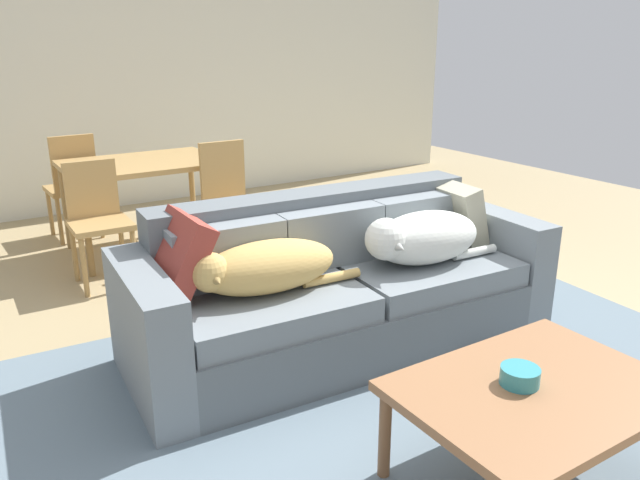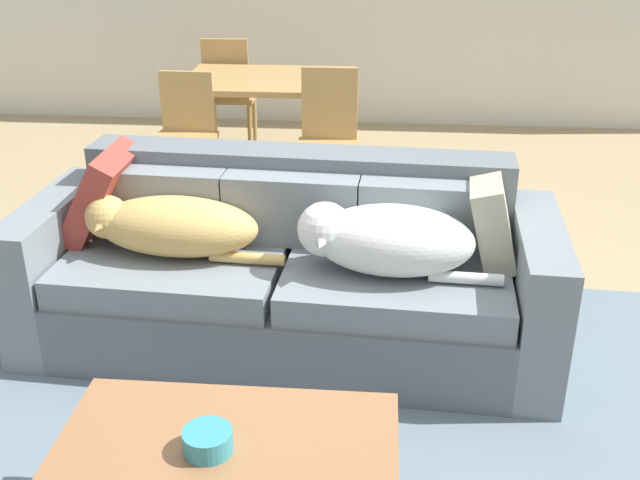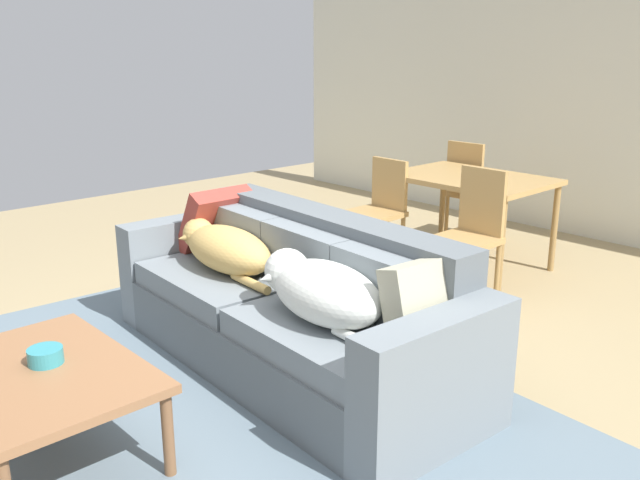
{
  "view_description": "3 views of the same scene",
  "coord_description": "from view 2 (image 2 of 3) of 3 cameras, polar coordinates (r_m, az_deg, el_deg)",
  "views": [
    {
      "loc": [
        -1.91,
        -2.51,
        1.71
      ],
      "look_at": [
        -0.2,
        0.19,
        0.65
      ],
      "focal_mm": 34.98,
      "sensor_mm": 36.0,
      "label": 1
    },
    {
      "loc": [
        0.33,
        -2.91,
        1.95
      ],
      "look_at": [
        0.09,
        -0.04,
        0.62
      ],
      "focal_mm": 42.76,
      "sensor_mm": 36.0,
      "label": 2
    },
    {
      "loc": [
        2.64,
        -2.12,
        1.78
      ],
      "look_at": [
        0.07,
        0.27,
        0.76
      ],
      "focal_mm": 38.45,
      "sensor_mm": 36.0,
      "label": 3
    }
  ],
  "objects": [
    {
      "name": "ground_plane",
      "position": [
        3.52,
        -1.42,
        -8.96
      ],
      "size": [
        10.0,
        10.0,
        0.0
      ],
      "primitive_type": "plane",
      "color": "tan"
    },
    {
      "name": "area_rug",
      "position": [
        3.12,
        -3.86,
        -13.83
      ],
      "size": [
        3.86,
        2.96,
        0.01
      ],
      "primitive_type": "cube",
      "rotation": [
        0.0,
        0.0,
        -0.06
      ],
      "color": "slate",
      "rests_on": "ground"
    },
    {
      "name": "couch",
      "position": [
        3.52,
        -2.32,
        -2.58
      ],
      "size": [
        2.44,
        1.04,
        0.85
      ],
      "rotation": [
        0.0,
        0.0,
        -0.06
      ],
      "color": "slate",
      "rests_on": "ground"
    },
    {
      "name": "dog_on_left_cushion",
      "position": [
        3.43,
        -11.16,
        1.06
      ],
      "size": [
        0.9,
        0.39,
        0.26
      ],
      "rotation": [
        0.0,
        0.0,
        -0.06
      ],
      "color": "tan",
      "rests_on": "couch"
    },
    {
      "name": "dog_on_right_cushion",
      "position": [
        3.2,
        4.77,
        0.08
      ],
      "size": [
        0.86,
        0.41,
        0.31
      ],
      "rotation": [
        0.0,
        0.0,
        -0.06
      ],
      "color": "silver",
      "rests_on": "couch"
    },
    {
      "name": "throw_pillow_by_left_arm",
      "position": [
        3.7,
        -16.1,
        3.35
      ],
      "size": [
        0.31,
        0.44,
        0.44
      ],
      "primitive_type": "cube",
      "rotation": [
        0.0,
        0.49,
        -0.01
      ],
      "color": "#94362D",
      "rests_on": "couch"
    },
    {
      "name": "throw_pillow_by_right_arm",
      "position": [
        3.41,
        12.81,
        1.42
      ],
      "size": [
        0.26,
        0.4,
        0.4
      ],
      "primitive_type": "cube",
      "rotation": [
        0.0,
        -0.25,
        -0.09
      ],
      "color": "#ADAA90",
      "rests_on": "couch"
    },
    {
      "name": "coffee_table",
      "position": [
        2.35,
        -7.38,
        -16.96
      ],
      "size": [
        1.03,
        0.75,
        0.44
      ],
      "color": "#93633F",
      "rests_on": "ground"
    },
    {
      "name": "bowl_on_coffee_table",
      "position": [
        2.35,
        -8.39,
        -14.65
      ],
      "size": [
        0.15,
        0.15,
        0.07
      ],
      "primitive_type": "cylinder",
      "color": "teal",
      "rests_on": "coffee_table"
    },
    {
      "name": "dining_table",
      "position": [
        5.54,
        -3.79,
        11.29
      ],
      "size": [
        1.2,
        0.86,
        0.74
      ],
      "color": "tan",
      "rests_on": "ground"
    },
    {
      "name": "dining_chair_near_left",
      "position": [
        5.19,
        -10.08,
        8.0
      ],
      "size": [
        0.41,
        0.41,
        0.87
      ],
      "rotation": [
        0.0,
        0.0,
        -0.02
      ],
      "color": "tan",
      "rests_on": "ground"
    },
    {
      "name": "dining_chair_near_right",
      "position": [
        4.93,
        0.61,
        7.8
      ],
      "size": [
        0.4,
        0.4,
        0.93
      ],
      "rotation": [
        0.0,
        0.0,
        -0.01
      ],
      "color": "tan",
      "rests_on": "ground"
    },
    {
      "name": "dining_chair_far_left",
      "position": [
        6.24,
        -6.86,
        11.12
      ],
      "size": [
        0.42,
        0.42,
        0.92
      ],
      "rotation": [
        0.0,
        0.0,
        3.19
      ],
      "color": "tan",
      "rests_on": "ground"
    }
  ]
}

